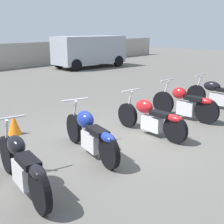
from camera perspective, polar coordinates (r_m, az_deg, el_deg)
The scene contains 8 objects.
ground_plane at distance 6.96m, azimuth 1.66°, elevation -5.56°, with size 60.00×60.00×0.00m, color #5B5954.
motorcycle_slot_1 at distance 5.02m, azimuth -16.07°, elevation -9.34°, with size 0.80×2.13×1.02m.
motorcycle_slot_2 at distance 6.19m, azimuth -3.96°, elevation -3.94°, with size 0.89×2.12×1.00m.
motorcycle_slot_3 at distance 7.38m, azimuth 7.18°, elevation -1.02°, with size 0.62×2.14×0.99m.
motorcycle_slot_4 at distance 8.83m, azimuth 13.27°, elevation 1.54°, with size 0.64×2.06×1.04m.
motorcycle_slot_5 at distance 10.32m, azimuth 18.72°, elevation 3.05°, with size 0.61×2.03×1.02m.
parked_van at distance 20.09m, azimuth -4.19°, elevation 11.23°, with size 4.75×2.47×1.95m.
traffic_cone_near at distance 7.76m, azimuth -17.47°, elevation -2.18°, with size 0.33×0.33×0.48m.
Camera 1 is at (-5.00, -4.17, 2.46)m, focal length 50.00 mm.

